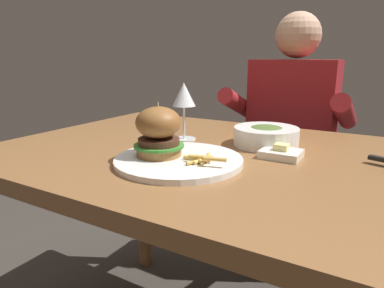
{
  "coord_description": "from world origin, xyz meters",
  "views": [
    {
      "loc": [
        0.38,
        -0.82,
        0.99
      ],
      "look_at": [
        -0.03,
        -0.11,
        0.78
      ],
      "focal_mm": 32.0,
      "sensor_mm": 36.0,
      "label": 1
    }
  ],
  "objects_px": {
    "wine_glass": "(184,97)",
    "soup_bowl": "(266,136)",
    "diner_person": "(289,154)",
    "burger_sandwich": "(159,131)",
    "butter_dish": "(281,153)",
    "main_plate": "(179,160)"
  },
  "relations": [
    {
      "from": "wine_glass",
      "to": "soup_bowl",
      "type": "distance_m",
      "value": 0.27
    },
    {
      "from": "main_plate",
      "to": "diner_person",
      "type": "xyz_separation_m",
      "value": [
        0.06,
        0.85,
        -0.18
      ]
    },
    {
      "from": "butter_dish",
      "to": "diner_person",
      "type": "bearing_deg",
      "value": 102.0
    },
    {
      "from": "butter_dish",
      "to": "diner_person",
      "type": "xyz_separation_m",
      "value": [
        -0.14,
        0.68,
        -0.19
      ]
    },
    {
      "from": "butter_dish",
      "to": "soup_bowl",
      "type": "relative_size",
      "value": 0.53
    },
    {
      "from": "butter_dish",
      "to": "soup_bowl",
      "type": "height_order",
      "value": "soup_bowl"
    },
    {
      "from": "wine_glass",
      "to": "butter_dish",
      "type": "distance_m",
      "value": 0.34
    },
    {
      "from": "wine_glass",
      "to": "butter_dish",
      "type": "bearing_deg",
      "value": -7.84
    },
    {
      "from": "wine_glass",
      "to": "soup_bowl",
      "type": "xyz_separation_m",
      "value": [
        0.24,
        0.06,
        -0.1
      ]
    },
    {
      "from": "main_plate",
      "to": "soup_bowl",
      "type": "relative_size",
      "value": 1.67
    },
    {
      "from": "soup_bowl",
      "to": "diner_person",
      "type": "xyz_separation_m",
      "value": [
        -0.07,
        0.57,
        -0.21
      ]
    },
    {
      "from": "main_plate",
      "to": "butter_dish",
      "type": "bearing_deg",
      "value": 40.43
    },
    {
      "from": "burger_sandwich",
      "to": "wine_glass",
      "type": "bearing_deg",
      "value": 106.03
    },
    {
      "from": "main_plate",
      "to": "wine_glass",
      "type": "relative_size",
      "value": 1.77
    },
    {
      "from": "wine_glass",
      "to": "diner_person",
      "type": "xyz_separation_m",
      "value": [
        0.17,
        0.63,
        -0.31
      ]
    },
    {
      "from": "main_plate",
      "to": "wine_glass",
      "type": "bearing_deg",
      "value": 118.4
    },
    {
      "from": "butter_dish",
      "to": "wine_glass",
      "type": "bearing_deg",
      "value": 172.16
    },
    {
      "from": "wine_glass",
      "to": "diner_person",
      "type": "distance_m",
      "value": 0.72
    },
    {
      "from": "butter_dish",
      "to": "soup_bowl",
      "type": "distance_m",
      "value": 0.13
    },
    {
      "from": "wine_glass",
      "to": "butter_dish",
      "type": "xyz_separation_m",
      "value": [
        0.32,
        -0.04,
        -0.12
      ]
    },
    {
      "from": "wine_glass",
      "to": "soup_bowl",
      "type": "bearing_deg",
      "value": 13.57
    },
    {
      "from": "butter_dish",
      "to": "soup_bowl",
      "type": "xyz_separation_m",
      "value": [
        -0.07,
        0.1,
        0.02
      ]
    }
  ]
}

